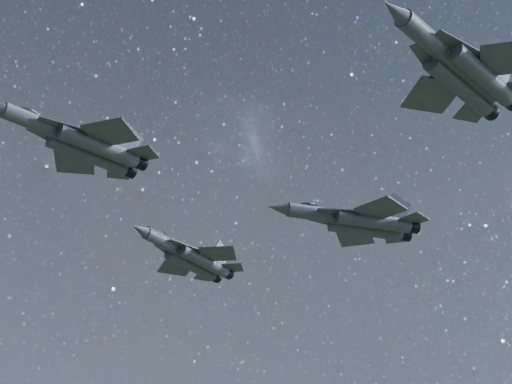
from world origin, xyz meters
TOP-DOWN VIEW (x-y plane):
  - jet_lead at (-16.49, 3.11)m, footprint 17.93×12.39m
  - jet_left at (5.82, 24.64)m, footprint 18.49×12.19m
  - jet_right at (6.51, -24.75)m, footprint 18.61×12.59m
  - jet_slot at (17.19, 3.58)m, footprint 19.18×13.08m

SIDE VIEW (x-z plane):
  - jet_right at x=6.51m, z-range 156.22..160.90m
  - jet_lead at x=-16.49m, z-range 157.19..161.69m
  - jet_slot at x=17.19m, z-range 157.45..162.27m
  - jet_left at x=5.82m, z-range 158.63..163.37m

